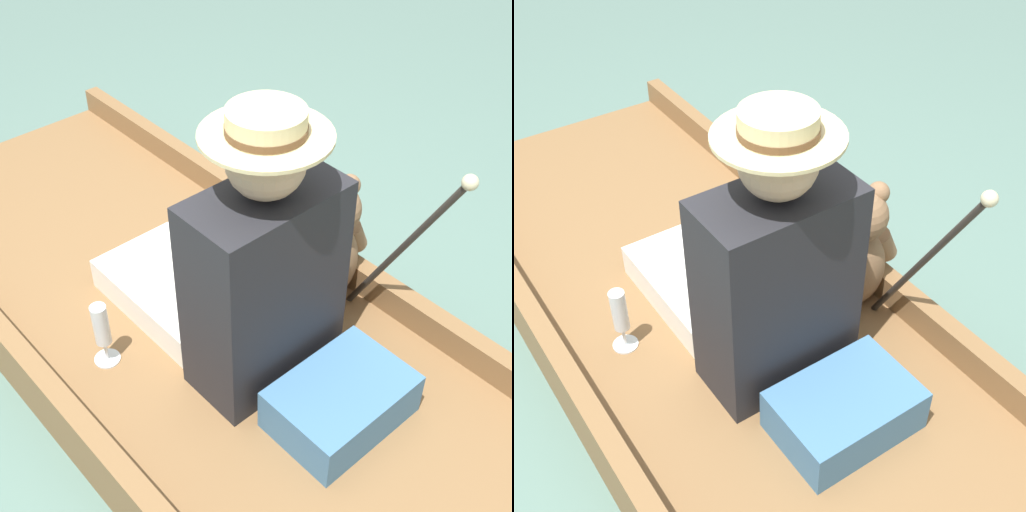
# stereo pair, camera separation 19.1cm
# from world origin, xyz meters

# --- Properties ---
(ground_plane) EXTENTS (16.00, 16.00, 0.00)m
(ground_plane) POSITION_xyz_m (0.00, 0.00, 0.00)
(ground_plane) COLOR slate
(punt_boat) EXTENTS (1.08, 3.01, 0.24)m
(punt_boat) POSITION_xyz_m (0.00, 0.00, 0.08)
(punt_boat) COLOR brown
(punt_boat) RESTS_ON ground_plane
(seat_cushion) EXTENTS (0.38, 0.26, 0.14)m
(seat_cushion) POSITION_xyz_m (0.06, -0.51, 0.21)
(seat_cushion) COLOR teal
(seat_cushion) RESTS_ON punt_boat
(seated_person) EXTENTS (0.43, 0.81, 0.86)m
(seated_person) POSITION_xyz_m (0.04, -0.13, 0.45)
(seated_person) COLOR white
(seated_person) RESTS_ON punt_boat
(teddy_bear) EXTENTS (0.31, 0.18, 0.45)m
(teddy_bear) POSITION_xyz_m (0.41, -0.13, 0.35)
(teddy_bear) COLOR #846042
(teddy_bear) RESTS_ON punt_boat
(wine_glass) EXTENTS (0.08, 0.08, 0.22)m
(wine_glass) POSITION_xyz_m (-0.30, 0.11, 0.27)
(wine_glass) COLOR silver
(wine_glass) RESTS_ON punt_boat
(walking_cane) EXTENTS (0.04, 0.37, 0.66)m
(walking_cane) POSITION_xyz_m (0.44, -0.41, 0.53)
(walking_cane) COLOR #2D2823
(walking_cane) RESTS_ON punt_boat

